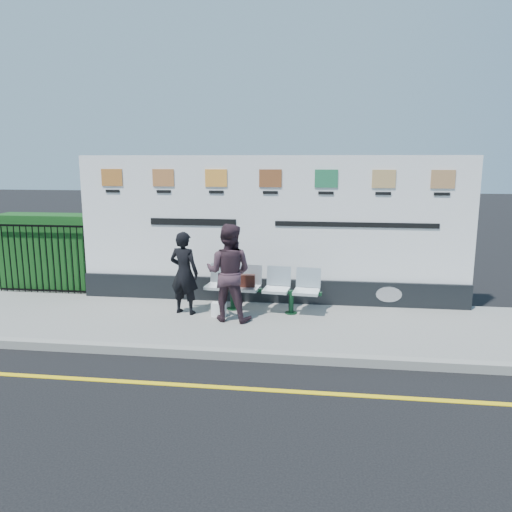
{
  "coord_description": "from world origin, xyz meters",
  "views": [
    {
      "loc": [
        1.52,
        -6.18,
        3.06
      ],
      "look_at": [
        0.32,
        2.96,
        1.25
      ],
      "focal_mm": 35.0,
      "sensor_mm": 36.0,
      "label": 1
    }
  ],
  "objects_px": {
    "bench": "(262,299)",
    "woman_right": "(229,272)",
    "woman_left": "(184,273)",
    "billboard": "(270,240)"
  },
  "relations": [
    {
      "from": "billboard",
      "to": "woman_left",
      "type": "height_order",
      "value": "billboard"
    },
    {
      "from": "woman_right",
      "to": "billboard",
      "type": "bearing_deg",
      "value": -107.57
    },
    {
      "from": "bench",
      "to": "woman_right",
      "type": "xyz_separation_m",
      "value": [
        -0.54,
        -0.58,
        0.66
      ]
    },
    {
      "from": "bench",
      "to": "woman_right",
      "type": "bearing_deg",
      "value": -127.16
    },
    {
      "from": "billboard",
      "to": "woman_right",
      "type": "relative_size",
      "value": 4.47
    },
    {
      "from": "billboard",
      "to": "bench",
      "type": "relative_size",
      "value": 3.59
    },
    {
      "from": "bench",
      "to": "woman_left",
      "type": "distance_m",
      "value": 1.58
    },
    {
      "from": "billboard",
      "to": "woman_left",
      "type": "xyz_separation_m",
      "value": [
        -1.54,
        -1.05,
        -0.5
      ]
    },
    {
      "from": "bench",
      "to": "woman_right",
      "type": "distance_m",
      "value": 1.03
    },
    {
      "from": "woman_left",
      "to": "woman_right",
      "type": "height_order",
      "value": "woman_right"
    }
  ]
}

